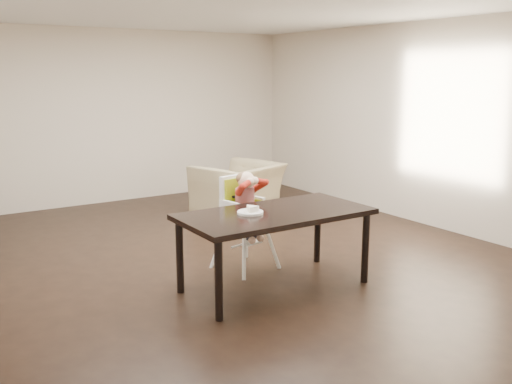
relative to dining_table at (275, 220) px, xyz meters
The scene contains 6 objects.
ground 1.21m from the dining_table, 86.64° to the left, with size 7.00×7.00×0.00m, color black.
room_walls 1.55m from the dining_table, 86.64° to the left, with size 6.02×7.02×2.71m.
dining_table is the anchor object (origin of this frame).
high_chair 0.65m from the dining_table, 85.95° to the left, with size 0.51×0.51×1.04m.
plate 0.26m from the dining_table, 166.41° to the left, with size 0.31×0.31×0.07m.
armchair 2.95m from the dining_table, 65.66° to the left, with size 1.13×0.74×0.99m, color #9C8B63.
Camera 1 is at (-3.03, -5.26, 2.03)m, focal length 40.00 mm.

